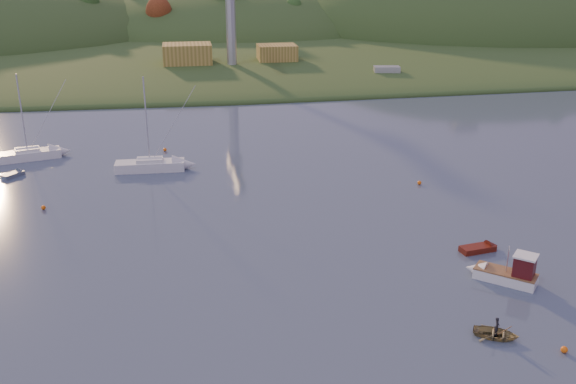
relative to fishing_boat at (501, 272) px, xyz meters
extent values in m
cube|color=#2C431B|center=(-16.83, 211.78, -0.86)|extent=(620.00, 220.00, 1.50)
ellipsoid|color=#2C431B|center=(-16.83, 146.78, -0.86)|extent=(640.00, 150.00, 7.00)
ellipsoid|color=#2C431B|center=(-6.83, 191.78, -0.86)|extent=(140.00, 120.00, 36.00)
ellipsoid|color=#2C431B|center=(78.17, 176.78, -0.86)|extent=(150.00, 130.00, 60.00)
cube|color=slate|center=(-11.83, 103.78, 0.34)|extent=(42.00, 16.00, 2.40)
cube|color=olive|center=(-24.83, 104.78, 3.94)|extent=(11.00, 8.00, 4.80)
cube|color=olive|center=(-3.83, 105.78, 3.54)|extent=(9.00, 7.00, 4.00)
cylinder|color=#B7B7BC|center=(-14.83, 101.78, 10.54)|extent=(2.20, 2.20, 18.00)
cube|color=white|center=(0.30, -0.26, -0.39)|extent=(5.13, 4.82, 0.93)
cone|color=white|center=(-1.65, 1.45, -0.39)|extent=(2.59, 2.60, 1.87)
cube|color=brown|center=(0.30, -0.26, 0.09)|extent=(5.16, 4.86, 0.12)
cube|color=#4D1214|center=(1.39, -1.22, 1.01)|extent=(2.27, 2.26, 1.87)
cube|color=white|center=(1.39, -1.22, 1.99)|extent=(2.56, 2.55, 0.16)
cylinder|color=silver|center=(0.30, -0.26, 1.32)|extent=(0.10, 0.10, 2.49)
cube|color=white|center=(-48.02, 43.41, -0.27)|extent=(8.88, 4.69, 1.17)
cube|color=white|center=(-48.02, 43.41, 0.36)|extent=(3.58, 2.68, 0.74)
cylinder|color=silver|center=(-48.02, 43.41, 5.63)|extent=(0.18, 0.18, 10.64)
cylinder|color=silver|center=(-48.02, 43.41, 0.61)|extent=(3.32, 1.00, 0.12)
cylinder|color=white|center=(-48.02, 43.41, 0.71)|extent=(2.97, 1.12, 0.36)
cube|color=white|center=(-31.21, 35.74, -0.25)|extent=(8.98, 2.94, 1.22)
cube|color=white|center=(-31.21, 35.74, 0.42)|extent=(3.40, 2.10, 0.78)
cylinder|color=silver|center=(-31.21, 35.74, 5.93)|extent=(0.18, 0.18, 11.12)
cylinder|color=silver|center=(-31.21, 35.74, 0.67)|extent=(3.56, 0.23, 0.12)
cylinder|color=white|center=(-31.21, 35.74, 0.77)|extent=(3.12, 0.45, 0.36)
imported|color=#988853|center=(-4.49, -8.22, -0.52)|extent=(4.02, 3.65, 0.68)
imported|color=black|center=(-4.49, -8.22, -0.14)|extent=(0.55, 0.62, 1.43)
cube|color=#56160C|center=(0.57, 5.79, -0.57)|extent=(3.58, 1.92, 0.57)
cone|color=#56160C|center=(2.25, 6.07, -0.57)|extent=(1.40, 1.54, 1.36)
cube|color=slate|center=(-48.48, 36.02, -0.60)|extent=(2.79, 2.99, 0.51)
cone|color=slate|center=(-47.56, 37.11, -0.60)|extent=(1.60, 1.57, 1.25)
cube|color=slate|center=(18.17, 89.78, -0.02)|extent=(13.65, 6.68, 1.68)
cube|color=#B7B7BC|center=(18.17, 89.78, 1.38)|extent=(5.98, 3.65, 2.24)
sphere|color=orange|center=(-0.56, -10.84, -0.61)|extent=(0.50, 0.50, 0.50)
sphere|color=orange|center=(1.73, 24.65, -0.61)|extent=(0.50, 0.50, 0.50)
sphere|color=orange|center=(-42.48, 23.72, -0.61)|extent=(0.50, 0.50, 0.50)
sphere|color=orange|center=(-29.43, 44.12, -0.61)|extent=(0.50, 0.50, 0.50)
camera|label=1|loc=(-26.47, -46.00, 26.07)|focal=40.00mm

